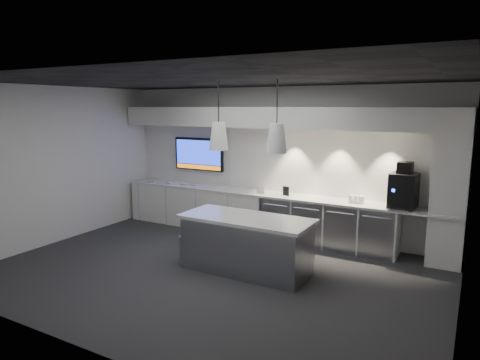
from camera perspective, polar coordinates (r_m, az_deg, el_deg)
The scene contains 28 objects.
floor at distance 6.98m, azimuth -3.82°, elevation -12.22°, with size 7.00×7.00×0.00m, color #2B2A2D.
ceiling at distance 6.48m, azimuth -4.13°, elevation 13.18°, with size 7.00×7.00×0.00m, color black.
wall_back at distance 8.74m, azimuth 5.02°, elevation 2.44°, with size 7.00×7.00×0.00m, color white.
wall_front at distance 4.72m, azimuth -20.81°, elevation -4.53°, with size 7.00×7.00×0.00m, color white.
wall_left at distance 8.95m, azimuth -23.10°, elevation 1.86°, with size 7.00×7.00×0.00m, color white.
wall_right at distance 5.53m, azimuth 28.11°, elevation -3.02°, with size 7.00×7.00×0.00m, color white.
back_counter at distance 8.56m, azimuth 4.06°, elevation -1.92°, with size 6.80×0.65×0.04m, color silver.
left_base_cabinets at distance 9.51m, azimuth -5.58°, elevation -3.52°, with size 3.30×0.63×0.86m, color white.
fridge_unit_a at distance 8.56m, azimuth 5.54°, elevation -5.07°, with size 0.60×0.61×0.85m, color gray.
fridge_unit_b at distance 8.34m, azimuth 9.53°, elevation -5.56°, with size 0.60×0.61×0.85m, color gray.
fridge_unit_c at distance 8.16m, azimuth 13.72°, elevation -6.06°, with size 0.60×0.61×0.85m, color gray.
fridge_unit_d at distance 8.03m, azimuth 18.08°, elevation -6.53°, with size 0.60×0.61×0.85m, color gray.
backsplash at distance 8.31m, azimuth 12.54°, elevation 2.20°, with size 4.60×0.03×1.30m, color white.
soffit at distance 8.40m, azimuth 4.26°, elevation 8.31°, with size 6.90×0.60×0.40m, color white.
column at distance 7.74m, azimuth 26.17°, elevation -1.00°, with size 0.55×0.55×2.60m, color white.
wall_tv at distance 9.62m, azimuth -5.50°, elevation 3.47°, with size 1.25×0.07×0.72m.
island at distance 6.89m, azimuth 0.85°, elevation -8.52°, with size 2.12×0.93×0.89m.
bin at distance 7.38m, azimuth -6.81°, elevation -9.12°, with size 0.33×0.33×0.46m, color gray.
coffee_machine at distance 7.81m, azimuth 20.99°, elevation -1.11°, with size 0.46×0.63×0.79m.
sign_black at distance 8.35m, azimuth 6.15°, elevation -1.47°, with size 0.14×0.02×0.18m, color black.
sign_white at distance 8.50m, azimuth 2.76°, elevation -1.36°, with size 0.18×0.02×0.14m, color silver.
cup_cluster at distance 7.94m, azimuth 15.24°, elevation -2.50°, with size 0.26×0.16×0.14m, color white, non-canonical shape.
tray_a at distance 10.07m, azimuth -11.57°, elevation -0.12°, with size 0.16×0.16×0.03m, color #AEAEAE.
tray_b at distance 9.78m, azimuth -9.35°, elevation -0.35°, with size 0.16×0.16×0.03m, color #AEAEAE.
tray_c at distance 9.54m, azimuth -7.30°, elevation -0.55°, with size 0.16×0.16×0.03m, color #AEAEAE.
tray_d at distance 9.40m, azimuth -5.92°, elevation -0.68°, with size 0.16×0.16×0.03m, color #AEAEAE.
pendant_left at distance 6.80m, azimuth -2.85°, elevation 5.89°, with size 0.31×0.31×1.14m.
pendant_right at distance 6.33m, azimuth 4.91°, elevation 5.57°, with size 0.31×0.31×1.14m.
Camera 1 is at (3.54, -5.42, 2.62)m, focal length 32.00 mm.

